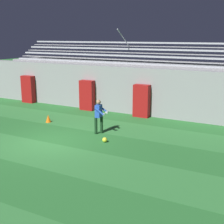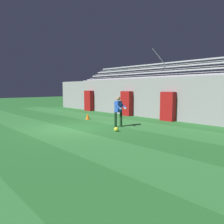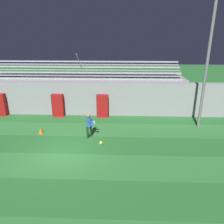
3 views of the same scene
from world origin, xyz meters
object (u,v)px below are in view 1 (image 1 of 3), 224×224
(padding_pillar_gate_left, at_px, (87,95))
(padding_pillar_gate_right, at_px, (142,101))
(soccer_ball, at_px, (105,140))
(padding_pillar_far_left, at_px, (28,89))
(goalkeeper, at_px, (99,114))
(traffic_cone, at_px, (48,118))

(padding_pillar_gate_left, bearing_deg, padding_pillar_gate_right, 0.00)
(padding_pillar_gate_left, distance_m, soccer_ball, 6.40)
(padding_pillar_far_left, xyz_separation_m, goalkeeper, (8.06, -3.92, 0.01))
(soccer_ball, bearing_deg, traffic_cone, 161.83)
(padding_pillar_gate_right, xyz_separation_m, traffic_cone, (-4.03, -3.48, -0.73))
(padding_pillar_gate_left, bearing_deg, soccer_ball, -50.66)
(soccer_ball, relative_size, traffic_cone, 0.52)
(goalkeeper, bearing_deg, padding_pillar_far_left, 154.04)
(padding_pillar_far_left, xyz_separation_m, soccer_ball, (8.92, -4.91, -0.83))
(goalkeeper, bearing_deg, traffic_cone, 172.77)
(padding_pillar_far_left, height_order, traffic_cone, padding_pillar_far_left)
(soccer_ball, xyz_separation_m, traffic_cone, (-4.34, 1.42, 0.10))
(padding_pillar_gate_left, relative_size, soccer_ball, 8.57)
(traffic_cone, bearing_deg, padding_pillar_gate_left, 84.83)
(padding_pillar_gate_right, distance_m, goalkeeper, 3.96)
(padding_pillar_gate_left, xyz_separation_m, padding_pillar_gate_right, (3.71, 0.00, 0.00))
(padding_pillar_gate_right, relative_size, soccer_ball, 8.57)
(padding_pillar_gate_left, distance_m, padding_pillar_gate_right, 3.71)
(soccer_ball, distance_m, traffic_cone, 4.57)
(padding_pillar_gate_left, xyz_separation_m, traffic_cone, (-0.32, -3.48, -0.73))
(goalkeeper, relative_size, traffic_cone, 3.98)
(padding_pillar_gate_left, distance_m, goalkeeper, 5.04)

